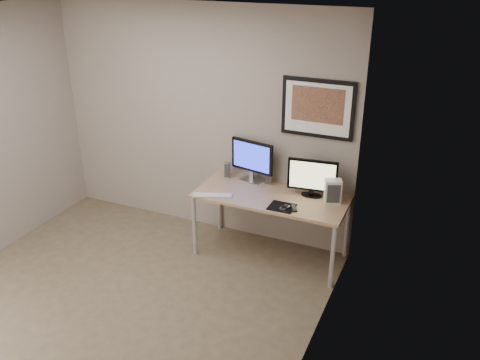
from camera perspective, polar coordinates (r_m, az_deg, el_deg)
The scene contains 13 objects.
floor at distance 5.11m, azimuth -13.13°, elevation -13.21°, with size 3.60×3.60×0.00m, color brown.
room at distance 4.67m, azimuth -11.81°, elevation 6.12°, with size 3.60×3.60×3.60m.
desk at distance 5.35m, azimuth 3.51°, elevation -2.36°, with size 1.60×0.70×0.73m.
framed_art at distance 5.20m, azimuth 8.73°, elevation 7.95°, with size 0.75×0.04×0.60m.
monitor_large at distance 5.54m, azimuth 1.36°, elevation 2.36°, with size 0.51×0.21×0.47m.
monitor_tv at distance 5.25m, azimuth 8.13°, elevation 0.32°, with size 0.52×0.14×0.41m.
speaker_left at distance 5.70m, azimuth -1.43°, elevation 1.18°, with size 0.07×0.07×0.19m, color #A9A9AE.
speaker_right at distance 5.54m, azimuth 3.19°, elevation 0.48°, with size 0.08×0.08×0.19m, color #A9A9AE.
keyboard at distance 5.30m, azimuth -3.11°, elevation -1.72°, with size 0.42×0.11×0.01m, color #B9B9BE.
mousepad at distance 5.09m, azimuth 4.73°, elevation -3.03°, with size 0.26×0.23×0.00m, color black.
mouse at distance 5.05m, azimuth 5.05°, elevation -3.03°, with size 0.06×0.10×0.03m, color black.
remote at distance 5.07m, azimuth 6.08°, elevation -3.09°, with size 0.04×0.16×0.02m, color black.
fan_unit at distance 5.19m, azimuth 10.38°, elevation -1.26°, with size 0.16×0.12×0.25m, color silver.
Camera 1 is at (2.62, -3.15, 3.06)m, focal length 38.00 mm.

